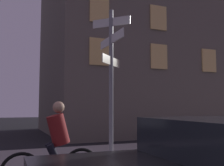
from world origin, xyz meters
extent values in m
cube|color=#9E9991|center=(0.00, 7.39, 0.07)|extent=(40.00, 3.05, 0.14)
cylinder|color=gray|center=(0.70, 6.64, 2.20)|extent=(0.12, 0.12, 4.13)
cube|color=white|center=(0.70, 6.64, 3.92)|extent=(0.84, 0.84, 0.24)
cube|color=white|center=(0.70, 6.64, 3.41)|extent=(0.03, 1.69, 0.24)
cube|color=beige|center=(0.70, 6.64, 2.79)|extent=(0.86, 0.86, 0.24)
cylinder|color=black|center=(-1.21, 4.76, 0.61)|extent=(1.00, 0.09, 0.04)
cylinder|color=maroon|center=(-1.11, 4.77, 1.08)|extent=(0.47, 0.34, 0.61)
sphere|color=tan|center=(-1.11, 4.77, 1.50)|extent=(0.22, 0.22, 0.22)
cylinder|color=black|center=(-1.16, 4.67, 0.58)|extent=(0.35, 0.14, 0.55)
cylinder|color=black|center=(-1.17, 4.85, 0.58)|extent=(0.35, 0.14, 0.55)
cube|color=#6B6056|center=(6.30, 14.81, 7.23)|extent=(12.15, 8.33, 14.47)
cube|color=#F2C672|center=(1.75, 10.61, 3.91)|extent=(0.90, 0.06, 1.20)
cube|color=#F2C672|center=(4.78, 10.61, 3.91)|extent=(0.90, 0.06, 1.20)
cube|color=#F2C672|center=(7.82, 10.61, 3.91)|extent=(0.90, 0.06, 1.20)
cube|color=#F2C672|center=(1.75, 10.61, 5.82)|extent=(0.90, 0.06, 1.20)
cube|color=#F2C672|center=(4.78, 10.61, 5.82)|extent=(0.90, 0.06, 1.20)
camera|label=1|loc=(-2.08, -0.28, 1.51)|focal=42.95mm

